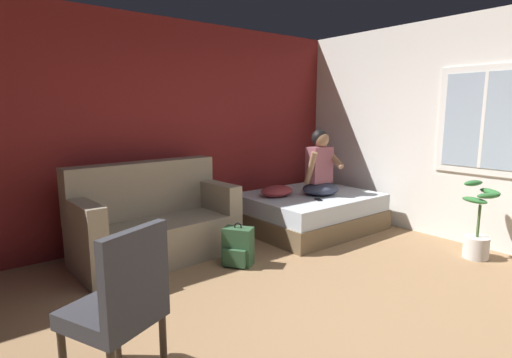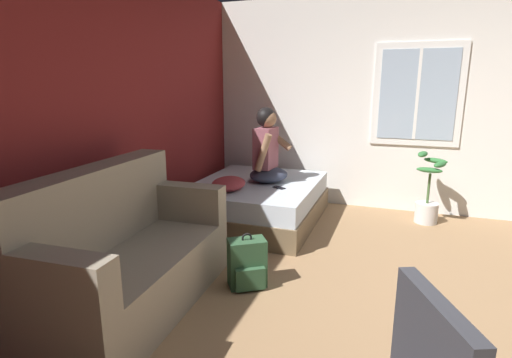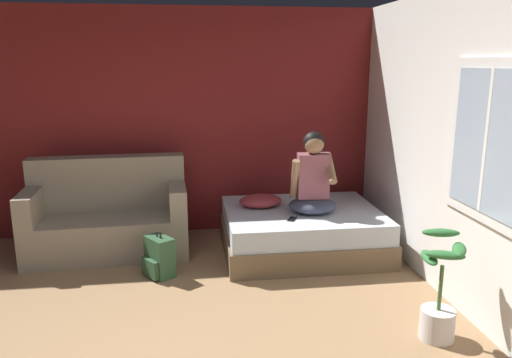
# 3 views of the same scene
# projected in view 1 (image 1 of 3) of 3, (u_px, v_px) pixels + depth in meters

# --- Properties ---
(ground_plane) EXTENTS (40.00, 40.00, 0.00)m
(ground_plane) POSITION_uv_depth(u_px,v_px,m) (349.00, 345.00, 2.76)
(ground_plane) COLOR #93704C
(wall_back_accent) EXTENTS (10.62, 0.16, 2.70)m
(wall_back_accent) POSITION_uv_depth(u_px,v_px,m) (153.00, 131.00, 4.91)
(wall_back_accent) COLOR maroon
(wall_back_accent) RESTS_ON ground
(bed) EXTENTS (1.73, 1.42, 0.48)m
(bed) POSITION_uv_depth(u_px,v_px,m) (309.00, 211.00, 5.45)
(bed) COLOR brown
(bed) RESTS_ON ground
(couch) EXTENTS (1.74, 0.90, 1.04)m
(couch) POSITION_uv_depth(u_px,v_px,m) (154.00, 223.00, 4.34)
(couch) COLOR gray
(couch) RESTS_ON ground
(side_chair) EXTENTS (0.61, 0.61, 0.98)m
(side_chair) POSITION_uv_depth(u_px,v_px,m) (120.00, 303.00, 2.24)
(side_chair) COLOR #382D23
(side_chair) RESTS_ON ground
(person_seated) EXTENTS (0.55, 0.48, 0.88)m
(person_seated) POSITION_uv_depth(u_px,v_px,m) (320.00, 168.00, 5.33)
(person_seated) COLOR #383D51
(person_seated) RESTS_ON bed
(backpack) EXTENTS (0.34, 0.35, 0.46)m
(backpack) POSITION_uv_depth(u_px,v_px,m) (238.00, 247.00, 4.15)
(backpack) COLOR #2D5133
(backpack) RESTS_ON ground
(throw_pillow) EXTENTS (0.52, 0.41, 0.14)m
(throw_pillow) POSITION_uv_depth(u_px,v_px,m) (277.00, 191.00, 5.26)
(throw_pillow) COLOR #993338
(throw_pillow) RESTS_ON bed
(cell_phone) EXTENTS (0.13, 0.16, 0.01)m
(cell_phone) POSITION_uv_depth(u_px,v_px,m) (318.00, 200.00, 5.04)
(cell_phone) COLOR black
(cell_phone) RESTS_ON bed
(potted_plant) EXTENTS (0.39, 0.37, 0.85)m
(potted_plant) POSITION_uv_depth(u_px,v_px,m) (478.00, 232.00, 4.33)
(potted_plant) COLOR silver
(potted_plant) RESTS_ON ground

